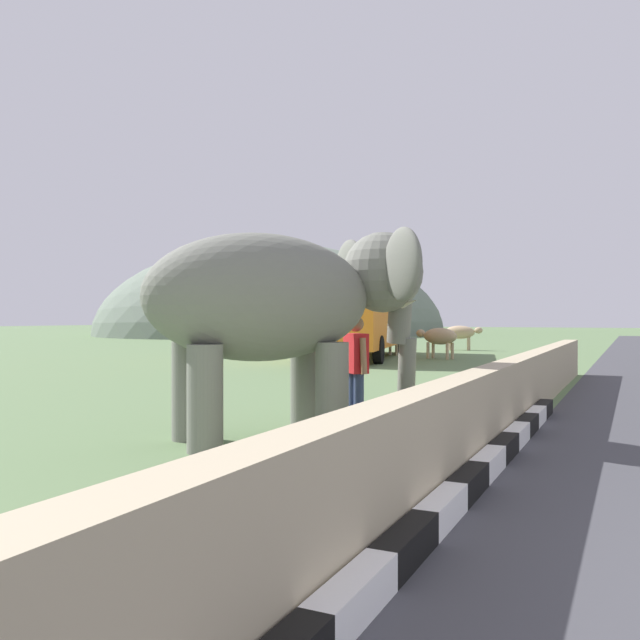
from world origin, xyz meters
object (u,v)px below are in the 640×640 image
(bus_orange, at_px, (362,306))
(cow_far, at_px, (461,333))
(elephant, at_px, (285,301))
(person_handler, at_px, (356,366))
(cow_mid, at_px, (385,335))
(cow_near, at_px, (439,337))

(bus_orange, bearing_deg, cow_far, -14.38)
(elephant, xyz_separation_m, person_handler, (1.14, -0.56, -0.94))
(person_handler, xyz_separation_m, cow_mid, (17.63, 5.95, -0.06))
(cow_near, distance_m, cow_far, 7.31)
(bus_orange, relative_size, cow_mid, 5.33)
(elephant, bearing_deg, bus_orange, 18.70)
(bus_orange, distance_m, cow_mid, 2.29)
(cow_mid, relative_size, cow_far, 0.99)
(person_handler, height_order, bus_orange, bus_orange)
(person_handler, distance_m, bus_orange, 16.95)
(person_handler, bearing_deg, elephant, 154.09)
(cow_mid, bearing_deg, bus_orange, 170.82)
(elephant, bearing_deg, cow_far, 8.33)
(bus_orange, relative_size, cow_far, 5.30)
(person_handler, bearing_deg, bus_orange, 21.72)
(cow_near, bearing_deg, cow_far, 7.12)
(cow_near, height_order, cow_far, same)
(elephant, relative_size, cow_far, 2.04)
(bus_orange, bearing_deg, cow_near, -75.21)
(bus_orange, bearing_deg, person_handler, -158.28)
(cow_near, bearing_deg, elephant, -171.17)
(bus_orange, xyz_separation_m, cow_near, (0.78, -2.97, -1.21))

